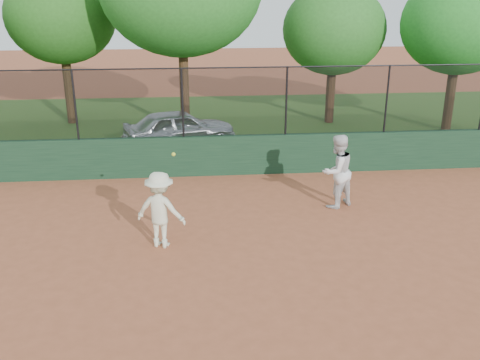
{
  "coord_description": "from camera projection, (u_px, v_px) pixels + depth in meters",
  "views": [
    {
      "loc": [
        -0.24,
        -9.14,
        5.37
      ],
      "look_at": [
        0.8,
        2.2,
        1.2
      ],
      "focal_mm": 40.0,
      "sensor_mm": 36.0,
      "label": 1
    }
  ],
  "objects": [
    {
      "name": "parked_car",
      "position": [
        180.0,
        128.0,
        18.61
      ],
      "size": [
        4.17,
        2.67,
        1.32
      ],
      "primitive_type": "imported",
      "rotation": [
        0.0,
        0.0,
        1.88
      ],
      "color": "#B7BDC2",
      "rests_on": "ground"
    },
    {
      "name": "tree_4",
      "position": [
        460.0,
        24.0,
        19.6
      ],
      "size": [
        4.32,
        3.93,
        5.91
      ],
      "color": "#402A16",
      "rests_on": "ground"
    },
    {
      "name": "player_second",
      "position": [
        337.0,
        171.0,
        13.47
      ],
      "size": [
        1.16,
        1.08,
        1.9
      ],
      "primitive_type": "imported",
      "rotation": [
        0.0,
        0.0,
        3.66
      ],
      "color": "silver",
      "rests_on": "ground"
    },
    {
      "name": "player_main",
      "position": [
        160.0,
        210.0,
        11.42
      ],
      "size": [
        1.24,
        0.96,
        2.19
      ],
      "color": "beige",
      "rests_on": "ground"
    },
    {
      "name": "ground",
      "position": [
        210.0,
        278.0,
        10.42
      ],
      "size": [
        80.0,
        80.0,
        0.0
      ],
      "primitive_type": "plane",
      "color": "#A75635",
      "rests_on": "ground"
    },
    {
      "name": "tree_1",
      "position": [
        61.0,
        17.0,
        20.67
      ],
      "size": [
        4.23,
        3.85,
        6.06
      ],
      "color": "#442E17",
      "rests_on": "ground"
    },
    {
      "name": "fence_assembly",
      "position": [
        199.0,
        101.0,
        15.26
      ],
      "size": [
        26.0,
        0.06,
        2.0
      ],
      "color": "black",
      "rests_on": "back_wall"
    },
    {
      "name": "grass_strip",
      "position": [
        198.0,
        126.0,
        21.64
      ],
      "size": [
        36.0,
        12.0,
        0.01
      ],
      "primitive_type": "cube",
      "color": "#284B17",
      "rests_on": "ground"
    },
    {
      "name": "tree_3",
      "position": [
        334.0,
        30.0,
        20.93
      ],
      "size": [
        4.07,
        3.7,
        5.47
      ],
      "color": "#412815",
      "rests_on": "ground"
    },
    {
      "name": "back_wall",
      "position": [
        201.0,
        156.0,
        15.82
      ],
      "size": [
        26.0,
        0.2,
        1.2
      ],
      "primitive_type": "cube",
      "color": "#1C3E25",
      "rests_on": "ground"
    }
  ]
}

